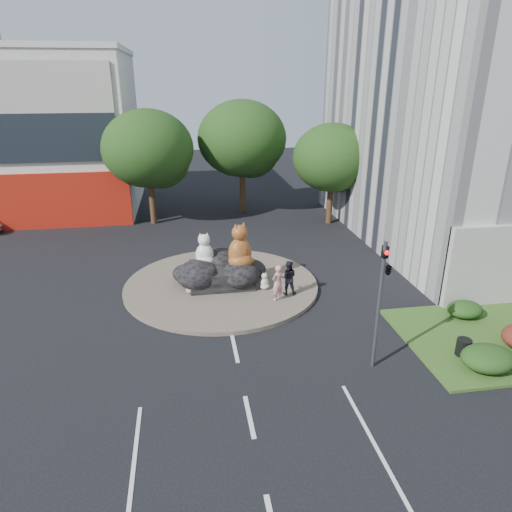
{
  "coord_description": "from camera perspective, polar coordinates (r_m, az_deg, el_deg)",
  "views": [
    {
      "loc": [
        -1.67,
        -11.66,
        10.13
      ],
      "look_at": [
        1.67,
        8.96,
        2.0
      ],
      "focal_mm": 32.0,
      "sensor_mm": 36.0,
      "label": 1
    }
  ],
  "objects": [
    {
      "name": "tree_left",
      "position": [
        34.15,
        -13.2,
        12.5
      ],
      "size": [
        6.46,
        6.46,
        8.27
      ],
      "color": "#382314",
      "rests_on": "ground"
    },
    {
      "name": "tree_right",
      "position": [
        33.94,
        9.59,
        11.65
      ],
      "size": [
        5.7,
        5.7,
        7.3
      ],
      "color": "#382314",
      "rests_on": "ground"
    },
    {
      "name": "kitten_white",
      "position": [
        23.01,
        1.06,
        -3.09
      ],
      "size": [
        0.7,
        0.68,
        0.89
      ],
      "primitive_type": null,
      "rotation": [
        0.0,
        0.0,
        0.56
      ],
      "color": "beige",
      "rests_on": "roundabout_island"
    },
    {
      "name": "tree_mid",
      "position": [
        36.33,
        -1.67,
        14.02
      ],
      "size": [
        6.84,
        6.84,
        8.76
      ],
      "color": "#382314",
      "rests_on": "ground"
    },
    {
      "name": "litter_bin",
      "position": [
        19.67,
        24.5,
        -10.33
      ],
      "size": [
        0.73,
        0.73,
        0.67
      ],
      "primitive_type": "cylinder",
      "rotation": [
        0.0,
        0.0,
        -0.37
      ],
      "color": "black",
      "rests_on": "grass_verge"
    },
    {
      "name": "hedge_back_green",
      "position": [
        22.63,
        24.65,
        -6.08
      ],
      "size": [
        1.6,
        1.28,
        0.72
      ],
      "primitive_type": "ellipsoid",
      "color": "#1B3B12",
      "rests_on": "grass_verge"
    },
    {
      "name": "ground",
      "position": [
        15.54,
        -0.83,
        -19.43
      ],
      "size": [
        120.0,
        120.0,
        0.0
      ],
      "primitive_type": "plane",
      "color": "black",
      "rests_on": "ground"
    },
    {
      "name": "traffic_light",
      "position": [
        16.57,
        15.77,
        -2.71
      ],
      "size": [
        0.44,
        1.24,
        5.0
      ],
      "color": "#595B60",
      "rests_on": "ground"
    },
    {
      "name": "pedestrian_pink",
      "position": [
        21.72,
        2.69,
        -3.37
      ],
      "size": [
        0.77,
        0.71,
        1.77
      ],
      "primitive_type": "imported",
      "rotation": [
        0.0,
        0.0,
        3.72
      ],
      "color": "pink",
      "rests_on": "roundabout_island"
    },
    {
      "name": "hedge_near_green",
      "position": [
        19.12,
        27.01,
        -11.34
      ],
      "size": [
        2.0,
        1.6,
        0.9
      ],
      "primitive_type": "ellipsoid",
      "color": "#1B3B12",
      "rests_on": "grass_verge"
    },
    {
      "name": "cat_white",
      "position": [
        23.49,
        -6.47,
        0.84
      ],
      "size": [
        1.12,
        0.98,
        1.78
      ],
      "primitive_type": null,
      "rotation": [
        0.0,
        0.0,
        -0.06
      ],
      "color": "silver",
      "rests_on": "rock_plinth"
    },
    {
      "name": "rock_plinth",
      "position": [
        23.7,
        -4.38,
        -2.38
      ],
      "size": [
        3.2,
        2.6,
        0.9
      ],
      "primitive_type": null,
      "color": "black",
      "rests_on": "roundabout_island"
    },
    {
      "name": "kitten_calico",
      "position": [
        22.8,
        -8.28,
        -3.67
      ],
      "size": [
        0.64,
        0.63,
        0.81
      ],
      "primitive_type": null,
      "rotation": [
        0.0,
        0.0,
        -0.71
      ],
      "color": "white",
      "rests_on": "roundabout_island"
    },
    {
      "name": "roundabout_island",
      "position": [
        23.93,
        -4.35,
        -3.58
      ],
      "size": [
        10.0,
        10.0,
        0.2
      ],
      "primitive_type": "cylinder",
      "color": "brown",
      "rests_on": "ground"
    },
    {
      "name": "pedestrian_dark",
      "position": [
        22.34,
        4.03,
        -2.7
      ],
      "size": [
        0.97,
        0.83,
        1.75
      ],
      "primitive_type": "imported",
      "rotation": [
        0.0,
        0.0,
        2.93
      ],
      "color": "black",
      "rests_on": "roundabout_island"
    },
    {
      "name": "street_lamp",
      "position": [
        25.05,
        26.63,
        6.14
      ],
      "size": [
        2.34,
        0.22,
        8.06
      ],
      "color": "#595B60",
      "rests_on": "ground"
    },
    {
      "name": "cat_tabby",
      "position": [
        23.06,
        -2.03,
        1.36
      ],
      "size": [
        1.8,
        1.7,
        2.37
      ],
      "primitive_type": null,
      "rotation": [
        0.0,
        0.0,
        0.41
      ],
      "color": "#C56829",
      "rests_on": "rock_plinth"
    }
  ]
}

